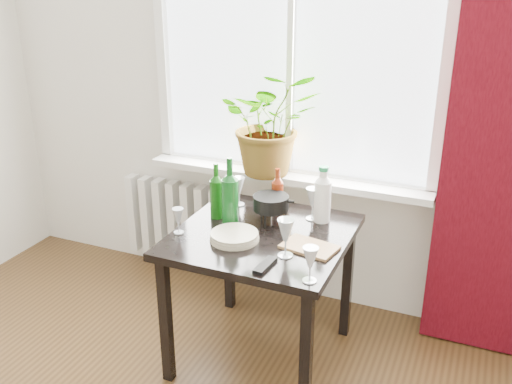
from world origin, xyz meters
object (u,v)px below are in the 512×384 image
at_px(potted_plant, 271,123).
at_px(wineglass_back_left, 239,191).
at_px(table, 262,249).
at_px(plate_stack, 234,236).
at_px(bottle_amber, 277,191).
at_px(radiator, 181,221).
at_px(wineglass_front_left, 178,221).
at_px(tv_remote, 265,265).
at_px(wineglass_front_right, 286,237).
at_px(fondue_pot, 271,209).
at_px(wine_bottle_left, 217,190).
at_px(cleaning_bottle, 323,194).
at_px(wineglass_far_right, 310,264).
at_px(cutting_board, 309,247).
at_px(wine_bottle_right, 230,191).
at_px(wineglass_back_center, 313,203).

xyz_separation_m(potted_plant, wineglass_back_left, (-0.08, -0.28, -0.33)).
bearing_deg(table, plate_stack, -126.57).
bearing_deg(bottle_amber, wineglass_back_left, 173.82).
distance_m(radiator, wineglass_front_left, 1.02).
distance_m(bottle_amber, tv_remote, 0.60).
relative_size(bottle_amber, wineglass_front_right, 1.37).
distance_m(radiator, fondue_pot, 1.06).
xyz_separation_m(wine_bottle_left, plate_stack, (0.20, -0.21, -0.13)).
xyz_separation_m(bottle_amber, fondue_pot, (0.01, -0.11, -0.06)).
distance_m(potted_plant, cleaning_bottle, 0.58).
xyz_separation_m(cleaning_bottle, wineglass_back_left, (-0.49, 0.03, -0.07)).
height_order(radiator, fondue_pot, fondue_pot).
xyz_separation_m(radiator, wineglass_back_left, (0.59, -0.35, 0.44)).
height_order(table, wineglass_back_left, wineglass_back_left).
height_order(plate_stack, fondue_pot, fondue_pot).
height_order(wine_bottle_left, plate_stack, wine_bottle_left).
height_order(wineglass_far_right, fondue_pot, wineglass_far_right).
height_order(potted_plant, cutting_board, potted_plant).
height_order(fondue_pot, cutting_board, fondue_pot).
bearing_deg(wineglass_front_right, radiator, 141.95).
bearing_deg(wine_bottle_right, radiator, 137.50).
bearing_deg(wineglass_front_left, wine_bottle_right, 43.91).
bearing_deg(fondue_pot, wineglass_front_right, -61.42).
bearing_deg(wine_bottle_left, wineglass_front_left, -109.60).
relative_size(radiator, table, 0.94).
bearing_deg(table, wineglass_front_right, -44.04).
distance_m(cleaning_bottle, plate_stack, 0.52).
relative_size(cleaning_bottle, tv_remote, 1.94).
bearing_deg(cutting_board, wineglass_front_left, -171.40).
bearing_deg(wine_bottle_left, plate_stack, -46.51).
height_order(wineglass_back_center, cutting_board, wineglass_back_center).
distance_m(table, bottle_amber, 0.34).
distance_m(radiator, wineglass_back_left, 0.82).
bearing_deg(fondue_pot, wine_bottle_right, -149.09).
bearing_deg(plate_stack, fondue_pot, 72.69).
distance_m(wineglass_front_right, wineglass_back_left, 0.65).
relative_size(cleaning_bottle, wineglass_back_left, 1.86).
relative_size(wineglass_back_left, fondue_pot, 0.77).
distance_m(wineglass_back_center, cutting_board, 0.35).
relative_size(wineglass_far_right, cutting_board, 0.65).
xyz_separation_m(radiator, wine_bottle_left, (0.56, -0.55, 0.51)).
bearing_deg(wineglass_back_left, wine_bottle_right, -74.62).
height_order(bottle_amber, wineglass_far_right, bottle_amber).
xyz_separation_m(wineglass_far_right, tv_remote, (-0.22, 0.04, -0.07)).
relative_size(wine_bottle_right, wineglass_back_center, 2.07).
xyz_separation_m(wineglass_back_center, wineglass_back_left, (-0.44, 0.02, -0.01)).
bearing_deg(wineglass_back_left, cutting_board, -33.37).
relative_size(bottle_amber, wineglass_back_center, 1.45).
xyz_separation_m(radiator, cutting_board, (1.12, -0.70, 0.37)).
bearing_deg(wine_bottle_left, wineglass_back_left, 79.38).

